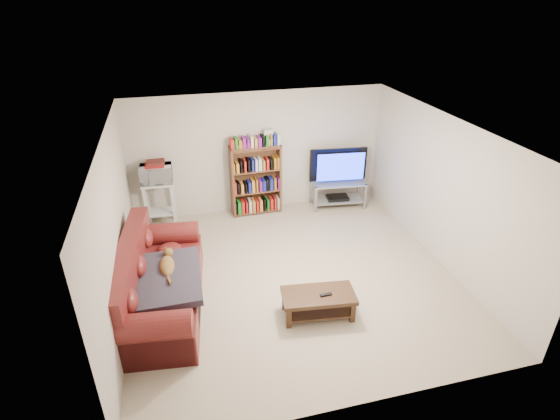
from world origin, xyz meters
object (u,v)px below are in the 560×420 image
object	(u,v)px
tv_stand	(338,190)
bookshelf	(256,179)
coffee_table	(318,300)
sofa	(155,287)

from	to	relation	value
tv_stand	bookshelf	bearing A→B (deg)	-179.00
coffee_table	bookshelf	world-z (taller)	bookshelf
sofa	tv_stand	xyz separation A→B (m)	(3.67, 2.39, 0.02)
tv_stand	bookshelf	distance (m)	1.74
sofa	tv_stand	size ratio (longest dim) A/B	2.20
tv_stand	coffee_table	bearing A→B (deg)	-109.45
coffee_table	sofa	bearing A→B (deg)	168.01
sofa	bookshelf	xyz separation A→B (m)	(1.98, 2.53, 0.38)
sofa	coffee_table	size ratio (longest dim) A/B	2.37
tv_stand	bookshelf	size ratio (longest dim) A/B	0.80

